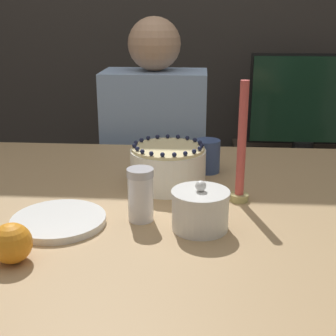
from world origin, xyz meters
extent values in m
cube|color=tan|center=(0.00, 0.00, 0.74)|extent=(1.32, 1.04, 0.03)
cylinder|color=tan|center=(0.60, 0.46, 0.36)|extent=(0.07, 0.07, 0.73)
cylinder|color=white|center=(0.08, 0.12, 0.81)|extent=(0.20, 0.20, 0.10)
cylinder|color=beige|center=(0.08, 0.12, 0.86)|extent=(0.20, 0.20, 0.01)
sphere|color=#191E3D|center=(0.17, 0.12, 0.87)|extent=(0.01, 0.01, 0.01)
sphere|color=#191E3D|center=(0.16, 0.15, 0.87)|extent=(0.01, 0.01, 0.01)
sphere|color=#191E3D|center=(0.15, 0.18, 0.87)|extent=(0.01, 0.01, 0.01)
sphere|color=#191E3D|center=(0.13, 0.20, 0.87)|extent=(0.01, 0.01, 0.01)
sphere|color=#191E3D|center=(0.10, 0.21, 0.87)|extent=(0.01, 0.01, 0.01)
sphere|color=#191E3D|center=(0.07, 0.21, 0.87)|extent=(0.01, 0.01, 0.01)
sphere|color=#191E3D|center=(0.04, 0.20, 0.87)|extent=(0.01, 0.01, 0.01)
sphere|color=#191E3D|center=(0.02, 0.19, 0.87)|extent=(0.01, 0.01, 0.01)
sphere|color=#191E3D|center=(0.00, 0.16, 0.87)|extent=(0.01, 0.01, 0.01)
sphere|color=#191E3D|center=(-0.01, 0.14, 0.87)|extent=(0.01, 0.01, 0.01)
sphere|color=#191E3D|center=(-0.01, 0.11, 0.87)|extent=(0.01, 0.01, 0.01)
sphere|color=#191E3D|center=(0.00, 0.08, 0.87)|extent=(0.01, 0.01, 0.01)
sphere|color=#191E3D|center=(0.02, 0.06, 0.87)|extent=(0.01, 0.01, 0.01)
sphere|color=#191E3D|center=(0.04, 0.04, 0.87)|extent=(0.01, 0.01, 0.01)
sphere|color=#191E3D|center=(0.07, 0.03, 0.87)|extent=(0.01, 0.01, 0.01)
sphere|color=#191E3D|center=(0.10, 0.03, 0.87)|extent=(0.01, 0.01, 0.01)
sphere|color=#191E3D|center=(0.13, 0.05, 0.87)|extent=(0.01, 0.01, 0.01)
sphere|color=#191E3D|center=(0.15, 0.07, 0.87)|extent=(0.01, 0.01, 0.01)
sphere|color=#191E3D|center=(0.16, 0.09, 0.87)|extent=(0.01, 0.01, 0.01)
cylinder|color=white|center=(0.17, -0.14, 0.80)|extent=(0.12, 0.12, 0.08)
cylinder|color=white|center=(0.17, -0.14, 0.84)|extent=(0.13, 0.13, 0.01)
sphere|color=white|center=(0.17, -0.14, 0.86)|extent=(0.02, 0.02, 0.02)
cylinder|color=white|center=(0.03, -0.10, 0.81)|extent=(0.06, 0.06, 0.11)
cylinder|color=silver|center=(0.03, -0.10, 0.87)|extent=(0.06, 0.06, 0.02)
cylinder|color=white|center=(-0.15, -0.14, 0.76)|extent=(0.21, 0.21, 0.01)
cylinder|color=white|center=(-0.15, -0.14, 0.77)|extent=(0.21, 0.21, 0.01)
cylinder|color=tan|center=(0.26, 0.03, 0.77)|extent=(0.05, 0.05, 0.02)
cylinder|color=#CC4C47|center=(0.26, 0.03, 0.92)|extent=(0.02, 0.02, 0.29)
cylinder|color=#384C7F|center=(0.18, 0.25, 0.81)|extent=(0.07, 0.07, 0.10)
sphere|color=orange|center=(-0.19, -0.31, 0.80)|extent=(0.08, 0.08, 0.08)
cube|color=#595960|center=(-0.02, 0.72, 0.23)|extent=(0.34, 0.34, 0.45)
cube|color=#99B7E0|center=(-0.02, 0.72, 0.72)|extent=(0.40, 0.24, 0.55)
sphere|color=tan|center=(-0.02, 0.72, 1.10)|extent=(0.20, 0.20, 0.20)
cube|color=#382D23|center=(0.66, 1.15, 0.28)|extent=(0.65, 0.42, 0.56)
cylinder|color=black|center=(0.66, 1.15, 0.59)|extent=(0.10, 0.10, 0.05)
cube|color=black|center=(0.66, 1.15, 0.82)|extent=(0.54, 0.02, 0.43)
cube|color=#193823|center=(0.66, 1.15, 0.82)|extent=(0.52, 0.03, 0.40)
camera|label=1|loc=(0.16, -1.08, 1.22)|focal=50.00mm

